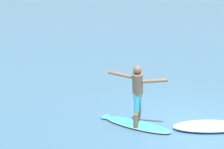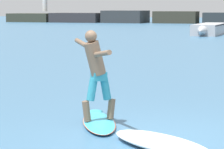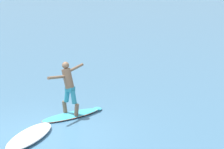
{
  "view_description": "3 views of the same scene",
  "coord_description": "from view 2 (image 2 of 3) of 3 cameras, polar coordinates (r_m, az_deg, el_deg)",
  "views": [
    {
      "loc": [
        -7.2,
        -6.53,
        4.36
      ],
      "look_at": [
        -1.06,
        2.17,
        1.13
      ],
      "focal_mm": 60.0,
      "sensor_mm": 36.0,
      "label": 1
    },
    {
      "loc": [
        1.98,
        -8.42,
        2.2
      ],
      "look_at": [
        -1.49,
        2.65,
        0.71
      ],
      "focal_mm": 85.0,
      "sensor_mm": 36.0,
      "label": 2
    },
    {
      "loc": [
        10.06,
        -0.24,
        4.4
      ],
      "look_at": [
        -1.56,
        2.24,
        1.21
      ],
      "focal_mm": 60.0,
      "sensor_mm": 36.0,
      "label": 3
    }
  ],
  "objects": [
    {
      "name": "fishing_boat_near_jetty",
      "position": [
        42.96,
        10.47,
        4.87
      ],
      "size": [
        2.26,
        8.12,
        0.85
      ],
      "color": "#A9A9AC",
      "rests_on": "ground"
    },
    {
      "name": "rock_jetty_breakwater",
      "position": [
        71.32,
        8.45,
        6.04
      ],
      "size": [
        55.27,
        5.06,
        4.45
      ],
      "color": "#313429",
      "rests_on": "ground"
    },
    {
      "name": "ground_plane",
      "position": [
        8.93,
        4.08,
        -7.0
      ],
      "size": [
        200.0,
        200.0,
        0.0
      ],
      "primitive_type": "plane",
      "color": "#3D6A8D"
    },
    {
      "name": "surfboard",
      "position": [
        10.02,
        -1.43,
        -5.11
      ],
      "size": [
        1.34,
        2.18,
        0.23
      ],
      "color": "#38A5C1",
      "rests_on": "ground"
    },
    {
      "name": "surfer",
      "position": [
        9.79,
        -1.77,
        0.72
      ],
      "size": [
        1.13,
        1.23,
        1.69
      ],
      "color": "brown",
      "rests_on": "surfboard"
    },
    {
      "name": "wave_foam_at_tail",
      "position": [
        8.39,
        5.27,
        -7.31
      ],
      "size": [
        2.05,
        1.68,
        0.18
      ],
      "color": "white",
      "rests_on": "ground"
    }
  ]
}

